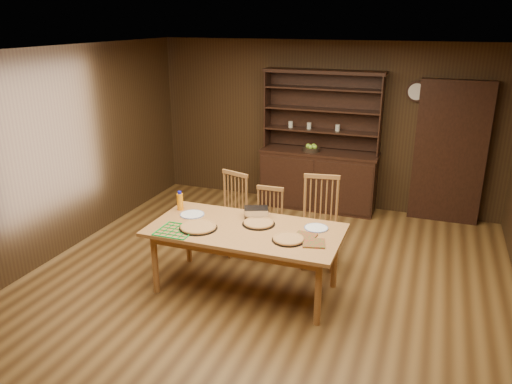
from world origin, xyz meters
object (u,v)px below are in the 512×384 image
at_px(chair_left, 231,210).
at_px(chair_center, 268,220).
at_px(dining_table, 245,234).
at_px(juice_bottle, 180,201).
at_px(china_hutch, 319,172).
at_px(chair_right, 320,218).

bearing_deg(chair_left, chair_center, 17.55).
bearing_deg(chair_left, dining_table, -40.90).
distance_m(chair_left, juice_bottle, 0.82).
xyz_separation_m(china_hutch, chair_left, (-0.71, -1.90, -0.04)).
height_order(china_hutch, chair_right, china_hutch).
distance_m(dining_table, chair_left, 1.09).
distance_m(chair_center, juice_bottle, 1.17).
height_order(dining_table, chair_center, chair_center).
bearing_deg(dining_table, chair_right, 57.00).
bearing_deg(china_hutch, dining_table, -93.04).
xyz_separation_m(chair_left, chair_center, (0.51, 0.00, -0.08)).
distance_m(china_hutch, chair_right, 1.94).
bearing_deg(dining_table, chair_left, 121.55).
distance_m(dining_table, chair_center, 0.94).
bearing_deg(chair_right, china_hutch, 94.29).
bearing_deg(chair_right, chair_center, 172.34).
xyz_separation_m(chair_center, juice_bottle, (-0.88, -0.66, 0.38)).
distance_m(chair_right, juice_bottle, 1.71).
bearing_deg(chair_center, chair_right, -0.02).
height_order(dining_table, chair_right, chair_right).
xyz_separation_m(chair_left, chair_right, (1.17, 0.02, 0.04)).
relative_size(chair_right, juice_bottle, 4.87).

